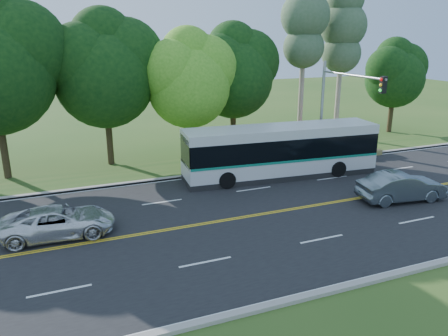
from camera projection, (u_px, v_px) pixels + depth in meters
name	position (u px, v px, depth m)	size (l,w,h in m)	color
ground	(291.00, 210.00, 22.71)	(120.00, 120.00, 0.00)	#2D531B
road	(291.00, 209.00, 22.70)	(60.00, 14.00, 0.02)	black
curb_north	(237.00, 170.00, 29.02)	(60.00, 0.30, 0.15)	#9D968E
curb_south	(389.00, 276.00, 16.35)	(60.00, 0.30, 0.15)	#9D968E
grass_verge	(226.00, 163.00, 30.67)	(60.00, 4.00, 0.10)	#2D531B
lane_markings	(290.00, 209.00, 22.67)	(57.60, 13.82, 0.00)	gold
tree_row	(139.00, 65.00, 29.63)	(44.70, 9.10, 13.84)	black
bougainvillea_hedge	(320.00, 147.00, 32.28)	(9.50, 2.25, 1.50)	#A10D1F
traffic_signal	(339.00, 99.00, 28.43)	(0.42, 6.10, 7.00)	#909498
transit_bus	(281.00, 152.00, 27.51)	(12.51, 3.66, 3.23)	silver
sedan	(401.00, 187.00, 23.70)	(1.66, 4.75, 1.57)	slate
suv	(59.00, 222.00, 19.56)	(2.26, 4.90, 1.36)	silver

